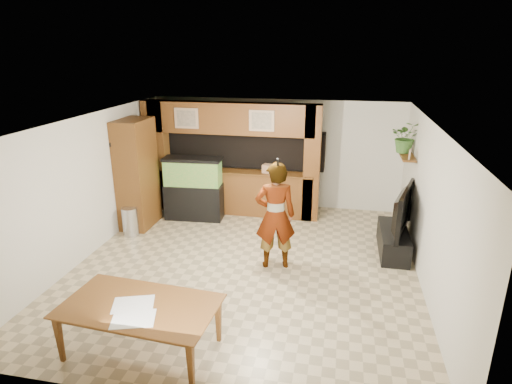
% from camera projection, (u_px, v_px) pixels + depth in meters
% --- Properties ---
extents(floor, '(6.50, 6.50, 0.00)m').
position_uv_depth(floor, '(246.00, 265.00, 7.76)').
color(floor, tan).
rests_on(floor, ground).
extents(ceiling, '(6.50, 6.50, 0.00)m').
position_uv_depth(ceiling, '(245.00, 122.00, 6.92)').
color(ceiling, white).
rests_on(ceiling, wall_back).
extents(wall_back, '(6.00, 0.00, 6.00)m').
position_uv_depth(wall_back, '(275.00, 153.00, 10.36)').
color(wall_back, silver).
rests_on(wall_back, floor).
extents(wall_left, '(0.00, 6.50, 6.50)m').
position_uv_depth(wall_left, '(88.00, 187.00, 7.91)').
color(wall_left, silver).
rests_on(wall_left, floor).
extents(wall_right, '(0.00, 6.50, 6.50)m').
position_uv_depth(wall_right, '(430.00, 210.00, 6.78)').
color(wall_right, silver).
rests_on(wall_right, floor).
extents(partition, '(4.20, 0.99, 2.60)m').
position_uv_depth(partition, '(231.00, 157.00, 9.96)').
color(partition, brown).
rests_on(partition, floor).
extents(wall_clock, '(0.05, 0.25, 0.25)m').
position_uv_depth(wall_clock, '(113.00, 144.00, 8.63)').
color(wall_clock, black).
rests_on(wall_clock, wall_left).
extents(wall_shelf, '(0.25, 0.90, 0.04)m').
position_uv_depth(wall_shelf, '(407.00, 156.00, 8.48)').
color(wall_shelf, brown).
rests_on(wall_shelf, wall_right).
extents(pantry_cabinet, '(0.59, 0.96, 2.34)m').
position_uv_depth(pantry_cabinet, '(137.00, 174.00, 9.16)').
color(pantry_cabinet, brown).
rests_on(pantry_cabinet, floor).
extents(trash_can, '(0.33, 0.33, 0.61)m').
position_uv_depth(trash_can, '(130.00, 221.00, 8.91)').
color(trash_can, '#B2B2B7').
rests_on(trash_can, floor).
extents(aquarium, '(1.29, 0.49, 1.43)m').
position_uv_depth(aquarium, '(194.00, 189.00, 9.66)').
color(aquarium, black).
rests_on(aquarium, floor).
extents(tv_stand, '(0.51, 1.38, 0.46)m').
position_uv_depth(tv_stand, '(393.00, 241.00, 8.18)').
color(tv_stand, black).
rests_on(tv_stand, floor).
extents(television, '(0.58, 1.48, 0.85)m').
position_uv_depth(television, '(397.00, 209.00, 7.97)').
color(television, black).
rests_on(television, tv_stand).
extents(photo_frame, '(0.06, 0.14, 0.19)m').
position_uv_depth(photo_frame, '(410.00, 154.00, 8.14)').
color(photo_frame, tan).
rests_on(photo_frame, wall_shelf).
extents(potted_plant, '(0.58, 0.51, 0.64)m').
position_uv_depth(potted_plant, '(406.00, 137.00, 8.56)').
color(potted_plant, '#3B692A').
rests_on(potted_plant, wall_shelf).
extents(person, '(0.80, 0.62, 1.94)m').
position_uv_depth(person, '(275.00, 216.00, 7.44)').
color(person, '#997254').
rests_on(person, floor).
extents(microphone, '(0.03, 0.09, 0.15)m').
position_uv_depth(microphone, '(278.00, 162.00, 6.95)').
color(microphone, black).
rests_on(microphone, person).
extents(dining_table, '(2.03, 1.23, 0.69)m').
position_uv_depth(dining_table, '(140.00, 330.00, 5.44)').
color(dining_table, brown).
rests_on(dining_table, floor).
extents(newspaper_a, '(0.60, 0.51, 0.01)m').
position_uv_depth(newspaper_a, '(133.00, 304.00, 5.37)').
color(newspaper_a, silver).
rests_on(newspaper_a, dining_table).
extents(newspaper_b, '(0.59, 0.50, 0.01)m').
position_uv_depth(newspaper_b, '(133.00, 319.00, 5.08)').
color(newspaper_b, silver).
rests_on(newspaper_b, dining_table).
extents(counter_box, '(0.33, 0.26, 0.19)m').
position_uv_depth(counter_box, '(269.00, 169.00, 9.67)').
color(counter_box, tan).
rests_on(counter_box, partition).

